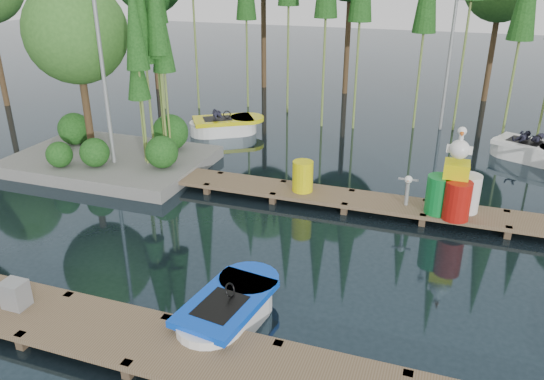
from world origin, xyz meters
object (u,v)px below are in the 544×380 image
(drum_cluster, at_px, (455,189))
(boat_yellow_far, at_px, (224,126))
(boat_blue, at_px, (228,312))
(yellow_barrel, at_px, (303,176))
(island, at_px, (97,67))
(utility_cabinet, at_px, (15,294))

(drum_cluster, bearing_deg, boat_yellow_far, 148.83)
(boat_blue, distance_m, drum_cluster, 6.80)
(yellow_barrel, bearing_deg, island, 173.56)
(boat_yellow_far, relative_size, yellow_barrel, 3.66)
(boat_blue, xyz_separation_m, yellow_barrel, (-0.27, 5.79, 0.48))
(boat_yellow_far, relative_size, utility_cabinet, 6.00)
(island, distance_m, boat_blue, 10.24)
(boat_blue, distance_m, boat_yellow_far, 11.96)
(island, relative_size, drum_cluster, 2.96)
(boat_blue, distance_m, utility_cabinet, 3.96)
(island, height_order, boat_blue, island)
(island, xyz_separation_m, boat_blue, (7.27, -6.58, -2.93))
(island, height_order, drum_cluster, island)
(boat_yellow_far, distance_m, yellow_barrel, 6.93)
(island, bearing_deg, boat_yellow_far, 61.63)
(drum_cluster, bearing_deg, yellow_barrel, 177.71)
(boat_blue, xyz_separation_m, drum_cluster, (3.75, 5.63, 0.72))
(yellow_barrel, bearing_deg, boat_yellow_far, 132.53)
(utility_cabinet, distance_m, yellow_barrel, 7.82)
(utility_cabinet, xyz_separation_m, drum_cluster, (7.51, 6.84, 0.41))
(island, xyz_separation_m, yellow_barrel, (7.00, -0.79, -2.45))
(utility_cabinet, xyz_separation_m, yellow_barrel, (3.49, 7.00, 0.17))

